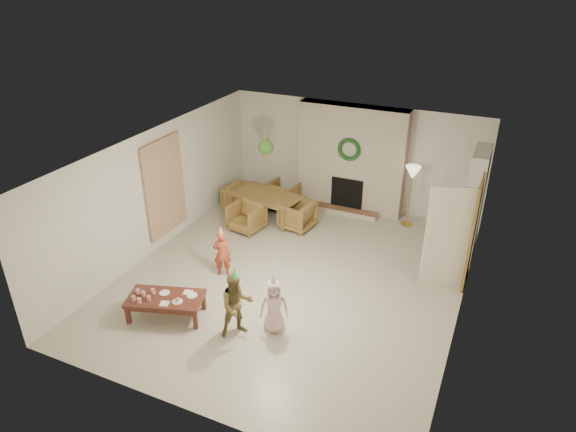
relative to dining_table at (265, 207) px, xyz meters
The scene contains 56 objects.
floor 2.57m from the dining_table, 51.31° to the right, with size 7.00×7.00×0.00m, color #B7B29E.
ceiling 3.38m from the dining_table, 51.31° to the right, with size 7.00×7.00×0.00m, color white.
wall_back 2.40m from the dining_table, 43.37° to the left, with size 7.00×7.00×0.00m, color silver.
wall_front 5.80m from the dining_table, 73.80° to the right, with size 7.00×7.00×0.00m, color silver.
wall_left 2.62m from the dining_table, 125.18° to the right, with size 7.00×7.00×0.00m, color silver.
wall_right 5.10m from the dining_table, 23.44° to the right, with size 7.00×7.00×0.00m, color silver.
fireplace_mass 2.28m from the dining_table, 39.33° to the left, with size 2.50×0.40×2.50m, color #4F1614.
fireplace_hearth 1.87m from the dining_table, 30.97° to the left, with size 1.60×0.30×0.12m, color brown.
fireplace_firebox 1.96m from the dining_table, 35.25° to the left, with size 0.75×0.12×0.75m, color black.
fireplace_wreath 2.31m from the dining_table, 34.03° to the left, with size 0.54×0.54×0.10m, color #173D1D.
floor_lamp_base 3.25m from the dining_table, 18.15° to the left, with size 0.26×0.26×0.03m, color gold.
floor_lamp_post 3.26m from the dining_table, 18.15° to the left, with size 0.03×0.03×1.26m, color gold.
floor_lamp_shade 3.38m from the dining_table, 18.15° to the left, with size 0.34×0.34×0.28m, color beige.
bookshelf_carcass 4.52m from the dining_table, ahead, with size 0.30×1.00×2.20m, color white.
bookshelf_shelf_a 4.43m from the dining_table, ahead, with size 0.30×0.92×0.03m, color white.
bookshelf_shelf_b 4.46m from the dining_table, ahead, with size 0.30×0.92×0.03m, color white.
bookshelf_shelf_c 4.53m from the dining_table, ahead, with size 0.30×0.92×0.03m, color white.
bookshelf_shelf_d 4.63m from the dining_table, ahead, with size 0.30×0.92×0.03m, color white.
books_row_lower 4.41m from the dining_table, ahead, with size 0.20×0.40×0.24m, color #A71E32.
books_row_mid 4.47m from the dining_table, ahead, with size 0.20×0.44×0.24m, color navy.
books_row_upper 4.54m from the dining_table, ahead, with size 0.20×0.36×0.22m, color #A09222.
door_frame 4.68m from the dining_table, ahead, with size 0.05×0.86×2.04m, color olive.
door_leaf 4.40m from the dining_table, 15.68° to the right, with size 0.05×0.80×2.00m, color beige.
curtain_panel 2.45m from the dining_table, 127.28° to the right, with size 0.06×1.20×2.00m, color #CBB190.
dining_table is the anchor object (origin of this frame).
dining_chair_near 0.71m from the dining_table, 99.55° to the right, with size 0.67×0.69×0.62m, color olive.
dining_chair_far 0.71m from the dining_table, 80.45° to the left, with size 0.67×0.69×0.62m, color olive.
dining_chair_left 0.71m from the dining_table, behind, with size 0.67×0.69×0.62m, color olive.
dining_chair_right 0.88m from the dining_table, ahead, with size 0.67×0.69×0.62m, color olive.
hanging_plant_cord 1.95m from the dining_table, 59.01° to the right, with size 0.01×0.01×0.70m, color tan.
hanging_plant_pot 1.62m from the dining_table, 59.01° to the right, with size 0.16×0.16×0.12m, color #994531.
hanging_plant_foliage 1.74m from the dining_table, 59.01° to the right, with size 0.32×0.32×0.32m, color #26511B.
coffee_table_top 3.95m from the dining_table, 88.25° to the right, with size 1.25×0.63×0.06m, color #51251B.
coffee_table_apron 3.94m from the dining_table, 88.25° to the right, with size 1.16×0.53×0.08m, color #51251B.
coffee_leg_fl 4.37m from the dining_table, 94.48° to the right, with size 0.07×0.07×0.33m, color #51251B.
coffee_leg_fr 4.08m from the dining_table, 79.56° to the right, with size 0.07×0.07×0.33m, color #51251B.
coffee_leg_bl 3.91m from the dining_table, 97.33° to the right, with size 0.07×0.07×0.33m, color #51251B.
coffee_leg_br 3.58m from the dining_table, 80.61° to the right, with size 0.07×0.07×0.33m, color #51251B.
cup_a 4.24m from the dining_table, 93.97° to the right, with size 0.07×0.07×0.09m, color silver.
cup_b 4.06m from the dining_table, 94.98° to the right, with size 0.07×0.07×0.09m, color silver.
cup_c 4.24m from the dining_table, 92.28° to the right, with size 0.07×0.07×0.09m, color silver.
cup_d 4.06m from the dining_table, 93.21° to the right, with size 0.07×0.07×0.09m, color silver.
cup_e 4.13m from the dining_table, 90.89° to the right, with size 0.07×0.07×0.09m, color silver.
cup_f 3.95m from the dining_table, 91.79° to the right, with size 0.07×0.07×0.09m, color silver.
plate_a 3.85m from the dining_table, 89.41° to the right, with size 0.17×0.17×0.01m, color white.
plate_b 3.98m from the dining_table, 84.53° to the right, with size 0.17×0.17×0.01m, color white.
plate_c 3.75m from the dining_table, 82.29° to the right, with size 0.17×0.17×0.01m, color white.
food_scoop 3.98m from the dining_table, 84.53° to the right, with size 0.07×0.07×0.07m, color tan.
napkin_left 4.10m from the dining_table, 86.93° to the right, with size 0.14×0.14×0.01m, color #FFBBC6.
napkin_right 3.70m from the dining_table, 83.97° to the right, with size 0.14×0.14×0.01m, color #FFBBC6.
child_red 2.48m from the dining_table, 82.35° to the right, with size 0.33×0.22×0.92m, color #A84024.
party_hat_red 2.57m from the dining_table, 82.35° to the right, with size 0.13×0.13×0.17m, color #FDDD54.
child_plaid 4.10m from the dining_table, 69.64° to the right, with size 0.54×0.42×1.11m, color brown.
party_hat_plaid 4.18m from the dining_table, 69.64° to the right, with size 0.13×0.13×0.18m, color #51BD5A.
child_pink 4.02m from the dining_table, 61.38° to the right, with size 0.46×0.30×0.94m, color beige.
party_hat_pink 4.07m from the dining_table, 61.38° to the right, with size 0.12×0.12×0.17m, color #BCBBC3.
Camera 1 is at (3.24, -7.44, 5.43)m, focal length 31.93 mm.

